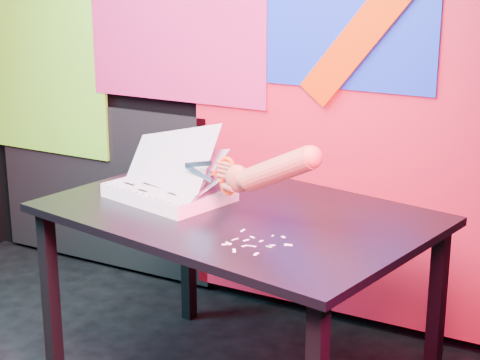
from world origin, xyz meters
The scene contains 6 objects.
backdrop centered at (0.06, 1.46, 0.96)m, with size 2.88×0.05×2.08m.
work_table centered at (0.50, 0.69, 0.67)m, with size 1.46×1.11×0.75m.
printout_stack centered at (0.21, 0.69, 0.78)m, with size 0.48×0.40×0.31m.
scissors centered at (0.49, 0.61, 0.90)m, with size 0.24×0.07×0.14m.
hand_forearm centered at (0.70, 0.56, 0.96)m, with size 0.42×0.15×0.22m.
paper_clippings centered at (0.70, 0.43, 0.75)m, with size 0.21×0.21×0.00m.
Camera 1 is at (1.81, -1.67, 1.66)m, focal length 60.00 mm.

